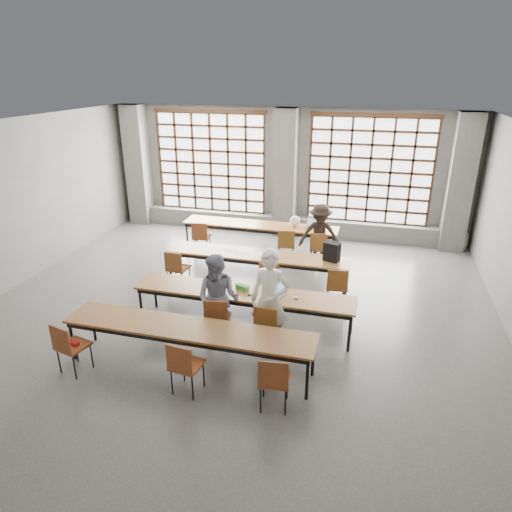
% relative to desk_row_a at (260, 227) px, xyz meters
% --- Properties ---
extents(floor, '(11.00, 11.00, 0.00)m').
position_rel_desk_row_a_xyz_m(floor, '(0.34, -3.74, -0.66)').
color(floor, '#4F4F4D').
rests_on(floor, ground).
extents(ceiling, '(11.00, 11.00, 0.00)m').
position_rel_desk_row_a_xyz_m(ceiling, '(0.34, -3.74, 2.84)').
color(ceiling, silver).
rests_on(ceiling, floor).
extents(wall_back, '(10.00, 0.00, 10.00)m').
position_rel_desk_row_a_xyz_m(wall_back, '(0.34, 1.76, 1.09)').
color(wall_back, '#5E5E5B').
rests_on(wall_back, floor).
extents(column_left, '(0.60, 0.55, 3.50)m').
position_rel_desk_row_a_xyz_m(column_left, '(-4.16, 1.48, 1.09)').
color(column_left, '#585856').
rests_on(column_left, floor).
extents(column_mid, '(0.60, 0.55, 3.50)m').
position_rel_desk_row_a_xyz_m(column_mid, '(0.34, 1.48, 1.09)').
color(column_mid, '#585856').
rests_on(column_mid, floor).
extents(column_right, '(0.60, 0.55, 3.50)m').
position_rel_desk_row_a_xyz_m(column_right, '(4.84, 1.48, 1.09)').
color(column_right, '#585856').
rests_on(column_right, floor).
extents(window_left, '(3.32, 0.12, 3.00)m').
position_rel_desk_row_a_xyz_m(window_left, '(-1.91, 1.68, 1.24)').
color(window_left, white).
rests_on(window_left, wall_back).
extents(window_right, '(3.32, 0.12, 3.00)m').
position_rel_desk_row_a_xyz_m(window_right, '(2.59, 1.68, 1.24)').
color(window_right, white).
rests_on(window_right, wall_back).
extents(sill_ledge, '(9.80, 0.35, 0.50)m').
position_rel_desk_row_a_xyz_m(sill_ledge, '(0.34, 1.56, -0.41)').
color(sill_ledge, '#585856').
rests_on(sill_ledge, floor).
extents(desk_row_a, '(4.00, 0.70, 0.73)m').
position_rel_desk_row_a_xyz_m(desk_row_a, '(0.00, 0.00, 0.00)').
color(desk_row_a, brown).
rests_on(desk_row_a, floor).
extents(desk_row_b, '(4.00, 0.70, 0.73)m').
position_rel_desk_row_a_xyz_m(desk_row_b, '(0.44, -1.99, 0.00)').
color(desk_row_b, brown).
rests_on(desk_row_b, floor).
extents(desk_row_c, '(4.00, 0.70, 0.73)m').
position_rel_desk_row_a_xyz_m(desk_row_c, '(0.68, -3.79, 0.00)').
color(desk_row_c, brown).
rests_on(desk_row_c, floor).
extents(desk_row_d, '(4.00, 0.70, 0.73)m').
position_rel_desk_row_a_xyz_m(desk_row_d, '(0.19, -5.17, 0.00)').
color(desk_row_d, brown).
rests_on(desk_row_d, floor).
extents(chair_back_left, '(0.47, 0.47, 0.88)m').
position_rel_desk_row_a_xyz_m(chair_back_left, '(-1.39, -0.63, -0.13)').
color(chair_back_left, brown).
rests_on(chair_back_left, floor).
extents(chair_back_mid, '(0.49, 0.50, 0.88)m').
position_rel_desk_row_a_xyz_m(chair_back_mid, '(0.82, -0.63, -0.13)').
color(chair_back_mid, brown).
rests_on(chair_back_mid, floor).
extents(chair_back_right, '(0.45, 0.45, 0.88)m').
position_rel_desk_row_a_xyz_m(chair_back_right, '(1.61, -0.63, -0.13)').
color(chair_back_right, brown).
rests_on(chair_back_right, floor).
extents(chair_mid_left, '(0.45, 0.46, 0.88)m').
position_rel_desk_row_a_xyz_m(chair_mid_left, '(-1.17, -2.61, -0.13)').
color(chair_mid_left, brown).
rests_on(chair_mid_left, floor).
extents(chair_mid_centre, '(0.52, 0.52, 0.88)m').
position_rel_desk_row_a_xyz_m(chair_mid_centre, '(0.86, -2.61, -0.13)').
color(chair_mid_centre, brown).
rests_on(chair_mid_centre, floor).
extents(chair_mid_right, '(0.45, 0.46, 0.88)m').
position_rel_desk_row_a_xyz_m(chair_mid_right, '(2.24, -2.61, -0.13)').
color(chair_mid_right, brown).
rests_on(chair_mid_right, floor).
extents(chair_front_left, '(0.49, 0.49, 0.88)m').
position_rel_desk_row_a_xyz_m(chair_front_left, '(0.39, -4.41, -0.13)').
color(chair_front_left, brown).
rests_on(chair_front_left, floor).
extents(chair_front_right, '(0.45, 0.45, 0.88)m').
position_rel_desk_row_a_xyz_m(chair_front_right, '(1.27, -4.42, -0.13)').
color(chair_front_right, brown).
rests_on(chair_front_right, floor).
extents(chair_near_left, '(0.51, 0.51, 0.88)m').
position_rel_desk_row_a_xyz_m(chair_near_left, '(-1.53, -5.80, -0.13)').
color(chair_near_left, maroon).
rests_on(chair_near_left, floor).
extents(chair_near_mid, '(0.47, 0.47, 0.88)m').
position_rel_desk_row_a_xyz_m(chair_near_mid, '(0.38, -5.80, -0.13)').
color(chair_near_mid, brown).
rests_on(chair_near_mid, floor).
extents(chair_near_right, '(0.47, 0.47, 0.88)m').
position_rel_desk_row_a_xyz_m(chair_near_right, '(1.70, -5.80, -0.13)').
color(chair_near_right, brown).
rests_on(chair_near_right, floor).
extents(student_male, '(0.67, 0.46, 1.78)m').
position_rel_desk_row_a_xyz_m(student_male, '(1.28, -4.29, 0.23)').
color(student_male, white).
rests_on(student_male, floor).
extents(student_female, '(0.79, 0.63, 1.59)m').
position_rel_desk_row_a_xyz_m(student_female, '(0.38, -4.29, 0.13)').
color(student_female, navy).
rests_on(student_female, floor).
extents(student_back, '(1.08, 0.77, 1.52)m').
position_rel_desk_row_a_xyz_m(student_back, '(1.60, -0.50, 0.10)').
color(student_back, black).
rests_on(student_back, floor).
extents(laptop_front, '(0.45, 0.42, 0.26)m').
position_rel_desk_row_a_xyz_m(laptop_front, '(1.25, -3.68, 0.13)').
color(laptop_front, '#BCBCC1').
rests_on(laptop_front, desk_row_c).
extents(laptop_back, '(0.39, 0.34, 0.26)m').
position_rel_desk_row_a_xyz_m(laptop_back, '(1.36, 0.11, 0.13)').
color(laptop_back, silver).
rests_on(laptop_back, desk_row_a).
extents(mouse, '(0.11, 0.08, 0.04)m').
position_rel_desk_row_a_xyz_m(mouse, '(1.63, -3.81, 0.08)').
color(mouse, silver).
rests_on(mouse, desk_row_c).
extents(green_box, '(0.26, 0.19, 0.09)m').
position_rel_desk_row_a_xyz_m(green_box, '(0.63, -3.71, 0.11)').
color(green_box, '#2F822A').
rests_on(green_box, desk_row_c).
extents(phone, '(0.14, 0.07, 0.01)m').
position_rel_desk_row_a_xyz_m(phone, '(0.86, -3.89, 0.07)').
color(phone, black).
rests_on(phone, desk_row_c).
extents(paper_sheet_a, '(0.31, 0.23, 0.00)m').
position_rel_desk_row_a_xyz_m(paper_sheet_a, '(-0.16, -1.94, 0.07)').
color(paper_sheet_a, white).
rests_on(paper_sheet_a, desk_row_b).
extents(paper_sheet_b, '(0.32, 0.25, 0.00)m').
position_rel_desk_row_a_xyz_m(paper_sheet_b, '(0.14, -2.04, 0.07)').
color(paper_sheet_b, white).
rests_on(paper_sheet_b, desk_row_b).
extents(paper_sheet_c, '(0.32, 0.25, 0.00)m').
position_rel_desk_row_a_xyz_m(paper_sheet_c, '(0.54, -1.99, 0.07)').
color(paper_sheet_c, white).
rests_on(paper_sheet_c, desk_row_b).
extents(backpack, '(0.37, 0.29, 0.40)m').
position_rel_desk_row_a_xyz_m(backpack, '(2.04, -1.94, 0.27)').
color(backpack, black).
rests_on(backpack, desk_row_b).
extents(plastic_bag, '(0.28, 0.23, 0.29)m').
position_rel_desk_row_a_xyz_m(plastic_bag, '(0.90, 0.05, 0.21)').
color(plastic_bag, white).
rests_on(plastic_bag, desk_row_a).
extents(red_pouch, '(0.21, 0.10, 0.06)m').
position_rel_desk_row_a_xyz_m(red_pouch, '(-1.51, -5.72, -0.16)').
color(red_pouch, maroon).
rests_on(red_pouch, chair_near_left).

